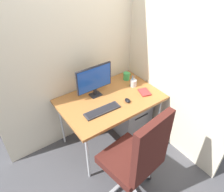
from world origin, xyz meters
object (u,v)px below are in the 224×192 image
object	(u,v)px
monitor	(94,79)
mouse	(128,100)
pen_holder	(133,83)
filing_cabinet	(128,112)
notebook	(144,92)
coffee_mug	(126,76)
keyboard	(102,111)
office_chair	(137,157)

from	to	relation	value
monitor	mouse	world-z (taller)	monitor
monitor	pen_holder	xyz separation A→B (m)	(0.52, -0.13, -0.18)
mouse	filing_cabinet	bearing A→B (deg)	54.98
mouse	pen_holder	xyz separation A→B (m)	(0.28, 0.22, 0.03)
monitor	notebook	size ratio (longest dim) A/B	2.91
mouse	coffee_mug	xyz separation A→B (m)	(0.31, 0.40, 0.03)
filing_cabinet	monitor	distance (m)	0.84
keyboard	notebook	xyz separation A→B (m)	(0.64, -0.01, -0.00)
office_chair	filing_cabinet	xyz separation A→B (m)	(0.58, 0.84, -0.29)
office_chair	notebook	distance (m)	0.90
coffee_mug	mouse	bearing A→B (deg)	-127.26
filing_cabinet	mouse	xyz separation A→B (m)	(-0.23, -0.24, 0.47)
filing_cabinet	coffee_mug	world-z (taller)	coffee_mug
monitor	notebook	bearing A→B (deg)	-31.97
mouse	coffee_mug	size ratio (longest dim) A/B	0.72
pen_holder	notebook	size ratio (longest dim) A/B	1.05
mouse	office_chair	bearing A→B (deg)	-111.56
keyboard	filing_cabinet	bearing A→B (deg)	20.19
keyboard	mouse	xyz separation A→B (m)	(0.35, -0.03, 0.01)
monitor	mouse	xyz separation A→B (m)	(0.24, -0.35, -0.21)
monitor	pen_holder	size ratio (longest dim) A/B	2.77
coffee_mug	office_chair	bearing A→B (deg)	-123.25
office_chair	keyboard	size ratio (longest dim) A/B	2.67
monitor	notebook	world-z (taller)	monitor
office_chair	pen_holder	world-z (taller)	office_chair
coffee_mug	notebook	bearing A→B (deg)	-92.06
office_chair	coffee_mug	distance (m)	1.21
office_chair	mouse	xyz separation A→B (m)	(0.35, 0.60, 0.18)
notebook	coffee_mug	size ratio (longest dim) A/B	1.34
mouse	pen_holder	bearing A→B (deg)	47.26
keyboard	notebook	world-z (taller)	keyboard
filing_cabinet	keyboard	size ratio (longest dim) A/B	1.30
mouse	coffee_mug	world-z (taller)	coffee_mug
pen_holder	coffee_mug	bearing A→B (deg)	80.72
keyboard	monitor	bearing A→B (deg)	71.72
monitor	mouse	distance (m)	0.47
office_chair	notebook	xyz separation A→B (m)	(0.64, 0.61, 0.17)
monitor	coffee_mug	world-z (taller)	monitor
pen_holder	keyboard	bearing A→B (deg)	-163.12
mouse	keyboard	bearing A→B (deg)	-176.30
notebook	office_chair	bearing A→B (deg)	-117.75
keyboard	coffee_mug	distance (m)	0.75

